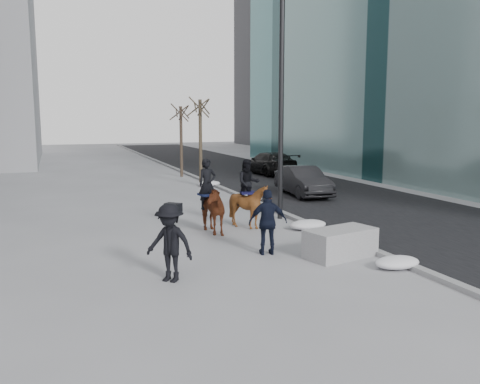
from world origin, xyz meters
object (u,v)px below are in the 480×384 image
object	(u,v)px
planter	(340,243)
mounted_right	(249,201)
car_near	(303,181)
mounted_left	(209,206)

from	to	relation	value
planter	mounted_right	bearing A→B (deg)	103.30
car_near	mounted_right	bearing A→B (deg)	-125.60
mounted_right	planter	bearing A→B (deg)	-76.70
planter	car_near	xyz separation A→B (m)	(3.95, 9.78, 0.31)
planter	mounted_left	world-z (taller)	mounted_left
mounted_left	mounted_right	bearing A→B (deg)	6.91
planter	car_near	bearing A→B (deg)	68.00
car_near	mounted_right	xyz separation A→B (m)	(-4.91, -5.71, 0.23)
planter	mounted_right	xyz separation A→B (m)	(-0.96, 4.07, 0.54)
planter	car_near	world-z (taller)	car_near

